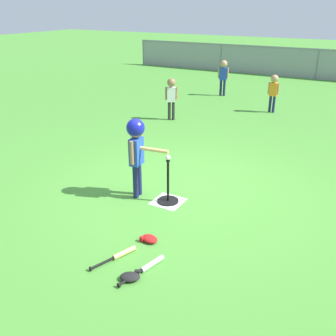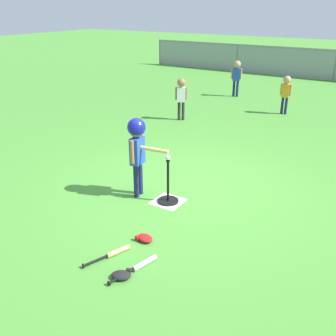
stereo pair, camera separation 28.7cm
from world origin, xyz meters
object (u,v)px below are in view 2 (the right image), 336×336
(fielder_deep_center, at_px, (181,94))
(spare_bat_wood, at_px, (114,253))
(glove_near_bats, at_px, (145,238))
(baseball_on_tee, at_px, (168,158))
(spare_bat_silver, at_px, (140,266))
(glove_by_plate, at_px, (121,275))
(fielder_deep_right, at_px, (286,90))
(batting_tee, at_px, (168,195))
(batter_child, at_px, (137,142))
(fielder_near_right, at_px, (237,74))

(fielder_deep_center, relative_size, spare_bat_wood, 1.75)
(fielder_deep_center, bearing_deg, glove_near_bats, -63.86)
(baseball_on_tee, xyz_separation_m, spare_bat_silver, (0.58, -1.49, -0.68))
(spare_bat_silver, xyz_separation_m, glove_by_plate, (-0.07, -0.25, 0.01))
(fielder_deep_center, relative_size, fielder_deep_right, 1.04)
(batting_tee, relative_size, fielder_deep_right, 0.67)
(batter_child, bearing_deg, baseball_on_tee, 6.94)
(fielder_deep_right, bearing_deg, batting_tee, -89.25)
(spare_bat_wood, bearing_deg, fielder_near_right, 104.37)
(baseball_on_tee, bearing_deg, batting_tee, 0.00)
(batting_tee, relative_size, glove_near_bats, 2.68)
(fielder_near_right, height_order, spare_bat_wood, fielder_near_right)
(baseball_on_tee, relative_size, spare_bat_silver, 0.11)
(batting_tee, distance_m, batter_child, 0.92)
(fielder_deep_center, height_order, fielder_deep_right, fielder_deep_center)
(batting_tee, relative_size, spare_bat_wood, 1.12)
(fielder_deep_center, bearing_deg, spare_bat_silver, -63.49)
(fielder_deep_center, height_order, spare_bat_silver, fielder_deep_center)
(fielder_near_right, bearing_deg, spare_bat_wood, -75.63)
(fielder_deep_center, relative_size, spare_bat_silver, 1.57)
(fielder_near_right, height_order, spare_bat_silver, fielder_near_right)
(fielder_deep_center, bearing_deg, batting_tee, -61.63)
(spare_bat_silver, distance_m, glove_near_bats, 0.54)
(fielder_deep_right, bearing_deg, spare_bat_silver, -84.87)
(spare_bat_silver, distance_m, spare_bat_wood, 0.40)
(fielder_deep_right, bearing_deg, batter_child, -94.04)
(spare_bat_wood, xyz_separation_m, glove_by_plate, (0.34, -0.27, 0.01))
(glove_by_plate, bearing_deg, spare_bat_silver, 74.89)
(fielder_deep_center, xyz_separation_m, spare_bat_wood, (2.28, -5.36, -0.65))
(batting_tee, distance_m, glove_by_plate, 1.82)
(spare_bat_silver, height_order, glove_near_bats, glove_near_bats)
(batting_tee, distance_m, fielder_deep_right, 5.89)
(batter_child, bearing_deg, spare_bat_silver, -53.00)
(baseball_on_tee, distance_m, fielder_deep_right, 5.87)
(fielder_deep_center, xyz_separation_m, glove_near_bats, (2.41, -4.91, -0.64))
(glove_near_bats, bearing_deg, batting_tee, 106.87)
(fielder_near_right, bearing_deg, baseball_on_tee, -74.16)
(fielder_near_right, xyz_separation_m, spare_bat_wood, (2.20, -8.60, -0.69))
(fielder_deep_center, bearing_deg, batter_child, -67.89)
(batting_tee, bearing_deg, glove_by_plate, -73.45)
(baseball_on_tee, relative_size, glove_near_bats, 0.29)
(fielder_deep_center, distance_m, spare_bat_silver, 6.05)
(glove_by_plate, bearing_deg, fielder_near_right, 105.98)
(baseball_on_tee, height_order, glove_by_plate, baseball_on_tee)
(fielder_deep_right, bearing_deg, spare_bat_wood, -87.99)
(baseball_on_tee, bearing_deg, glove_by_plate, -73.45)
(glove_by_plate, xyz_separation_m, glove_near_bats, (-0.21, 0.72, 0.00))
(fielder_deep_center, distance_m, spare_bat_wood, 5.86)
(batter_child, relative_size, spare_bat_wood, 2.05)
(fielder_near_right, height_order, glove_by_plate, fielder_near_right)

